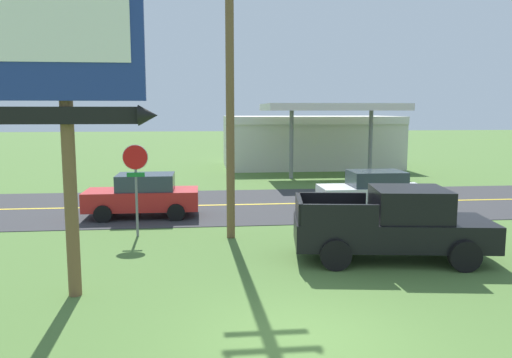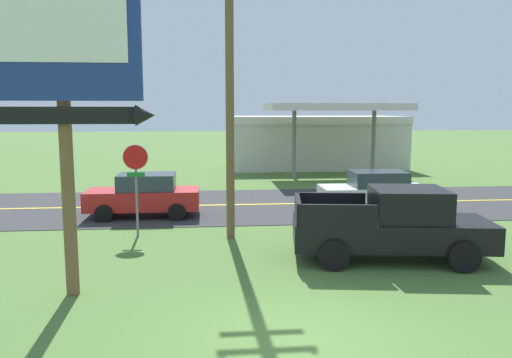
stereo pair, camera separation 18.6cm
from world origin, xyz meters
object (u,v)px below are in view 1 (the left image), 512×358
object	(u,v)px
utility_pole	(230,77)
car_red_mid_lane	(143,195)
gas_station	(311,140)
pickup_black_parked_on_lawn	(394,225)
car_white_near_lane	(373,191)
motel_sign	(66,76)
stop_sign	(136,174)

from	to	relation	value
utility_pole	car_red_mid_lane	bearing A→B (deg)	131.70
gas_station	pickup_black_parked_on_lawn	size ratio (longest dim) A/B	2.21
utility_pole	gas_station	distance (m)	20.72
gas_station	car_white_near_lane	size ratio (longest dim) A/B	2.86
car_red_mid_lane	motel_sign	bearing A→B (deg)	-93.49
gas_station	car_red_mid_lane	xyz separation A→B (m)	(-9.89, -15.84, -1.11)
car_white_near_lane	car_red_mid_lane	bearing A→B (deg)	180.00
gas_station	car_white_near_lane	xyz separation A→B (m)	(-0.91, -15.84, -1.11)
pickup_black_parked_on_lawn	car_red_mid_lane	bearing A→B (deg)	139.14
motel_sign	pickup_black_parked_on_lawn	xyz separation A→B (m)	(7.86, 1.98, -3.74)
car_white_near_lane	car_red_mid_lane	distance (m)	8.98
car_red_mid_lane	stop_sign	bearing A→B (deg)	-87.35
motel_sign	gas_station	distance (m)	26.47
stop_sign	gas_station	xyz separation A→B (m)	(9.75, 18.86, -0.08)
motel_sign	car_red_mid_lane	size ratio (longest dim) A/B	1.61
stop_sign	gas_station	size ratio (longest dim) A/B	0.25
car_white_near_lane	car_red_mid_lane	xyz separation A→B (m)	(-8.98, 0.00, 0.00)
motel_sign	pickup_black_parked_on_lawn	size ratio (longest dim) A/B	1.25
gas_station	car_red_mid_lane	distance (m)	18.70
stop_sign	pickup_black_parked_on_lawn	world-z (taller)	stop_sign
stop_sign	car_white_near_lane	size ratio (longest dim) A/B	0.70
utility_pole	gas_station	bearing A→B (deg)	70.69
gas_station	car_white_near_lane	bearing A→B (deg)	-93.30
stop_sign	car_white_near_lane	xyz separation A→B (m)	(8.84, 3.02, -1.20)
pickup_black_parked_on_lawn	car_red_mid_lane	xyz separation A→B (m)	(-7.35, 6.36, -0.13)
pickup_black_parked_on_lawn	stop_sign	bearing A→B (deg)	155.17
gas_station	motel_sign	bearing A→B (deg)	-113.27
motel_sign	utility_pole	distance (m)	6.06
utility_pole	car_white_near_lane	bearing A→B (deg)	30.81
motel_sign	stop_sign	bearing A→B (deg)	83.05
utility_pole	pickup_black_parked_on_lawn	distance (m)	6.53
car_white_near_lane	motel_sign	bearing A→B (deg)	-138.67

